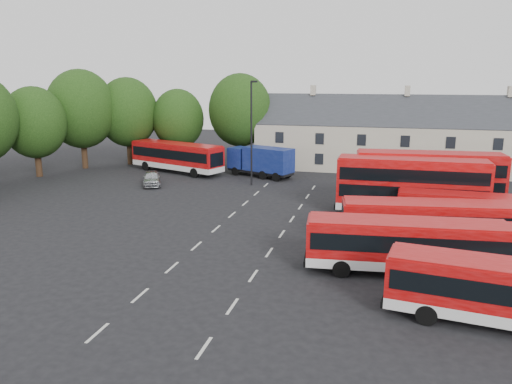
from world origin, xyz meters
TOP-DOWN VIEW (x-y plane):
  - ground at (0.00, 0.00)m, footprint 140.00×140.00m
  - lane_markings at (2.50, 2.00)m, footprint 5.15×33.80m
  - treeline at (-20.74, 19.36)m, footprint 29.92×32.59m
  - terrace_houses at (14.00, 30.00)m, footprint 35.70×7.13m
  - bus_row_b at (13.29, -3.46)m, footprint 11.34×3.62m
  - bus_row_c at (16.98, -2.23)m, footprint 10.20×2.83m
  - bus_row_d at (14.96, 1.27)m, footprint 11.53×4.11m
  - bus_row_e at (17.89, 6.18)m, footprint 9.89×2.74m
  - bus_dd_south at (14.02, 9.16)m, footprint 11.63×2.78m
  - bus_dd_north at (15.52, 11.93)m, footprint 12.13×3.63m
  - bus_north at (-11.86, 22.25)m, footprint 12.49×6.98m
  - box_truck at (-1.56, 22.12)m, footprint 8.09×5.15m
  - silver_car at (-11.48, 14.85)m, footprint 3.51×4.76m
  - lamppost at (-1.44, 17.57)m, footprint 0.74×0.40m

SIDE VIEW (x-z plane):
  - ground at x=0.00m, z-range 0.00..0.00m
  - lane_markings at x=2.50m, z-range 0.00..0.01m
  - silver_car at x=-11.48m, z-range 0.00..1.51m
  - bus_row_e at x=17.89m, z-range 0.28..3.05m
  - bus_row_c at x=16.98m, z-range 0.29..3.14m
  - bus_row_b at x=13.29m, z-range 0.32..3.47m
  - box_truck at x=-1.56m, z-range 0.21..3.60m
  - bus_row_d at x=14.96m, z-range 0.32..3.51m
  - bus_north at x=-11.86m, z-range 0.35..3.83m
  - bus_dd_south at x=14.02m, z-range 0.33..5.09m
  - bus_dd_north at x=15.52m, z-range 0.34..5.25m
  - terrace_houses at x=14.00m, z-range -1.17..8.89m
  - lamppost at x=-1.44m, z-range 0.36..11.04m
  - treeline at x=-20.74m, z-range 0.68..12.69m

